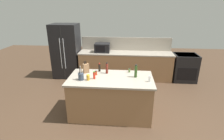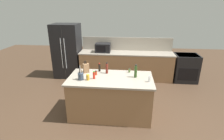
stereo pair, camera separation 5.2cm
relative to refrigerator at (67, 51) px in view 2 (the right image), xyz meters
name	(u,v)px [view 2 (the right image)]	position (x,y,z in m)	size (l,w,h in m)	color
ground_plane	(111,113)	(1.78, -2.25, -0.93)	(14.00, 14.00, 0.00)	#473323
back_counter_run	(126,66)	(2.08, -0.05, -0.46)	(3.18, 0.66, 0.94)	#936B47
wall_backsplash	(127,44)	(2.08, 0.27, 0.24)	(3.14, 0.03, 0.46)	#B2A899
kitchen_island	(110,96)	(1.78, -2.25, -0.46)	(1.88, 1.00, 0.94)	#936B47
refrigerator	(67,51)	(0.00, 0.00, 0.00)	(0.90, 0.75, 1.86)	black
range_oven	(185,68)	(4.09, -0.05, -0.47)	(0.76, 0.65, 0.92)	black
microwave	(103,48)	(1.29, -0.05, 0.16)	(0.50, 0.39, 0.30)	black
knife_block	(86,68)	(1.17, -1.99, 0.12)	(0.16, 0.15, 0.29)	#936B47
utensil_crock	(81,76)	(1.16, -2.42, 0.09)	(0.12, 0.12, 0.32)	#333D4C
spice_jar_paprika	(96,73)	(1.43, -2.12, 0.05)	(0.06, 0.06, 0.10)	#B73D1E
honey_jar	(88,77)	(1.31, -2.42, 0.07)	(0.07, 0.07, 0.13)	gold
salt_shaker	(149,79)	(2.61, -2.40, 0.07)	(0.05, 0.05, 0.13)	silver
spice_jar_oregano	(129,70)	(2.20, -1.88, 0.05)	(0.05, 0.05, 0.10)	#567038
hot_sauce_bottle	(94,75)	(1.43, -2.34, 0.09)	(0.05, 0.05, 0.17)	red
olive_oil_bottle	(136,71)	(2.33, -2.17, 0.15)	(0.06, 0.06, 0.30)	#2D4C1E
soy_sauce_bottle	(99,67)	(1.47, -1.88, 0.10)	(0.05, 0.05, 0.20)	black
vinegar_bottle	(107,68)	(1.67, -1.99, 0.13)	(0.06, 0.06, 0.26)	maroon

